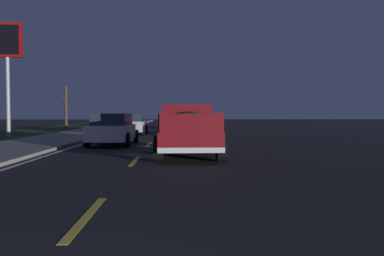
{
  "coord_description": "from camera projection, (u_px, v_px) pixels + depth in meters",
  "views": [
    {
      "loc": [
        -1.33,
        -1.33,
        1.53
      ],
      "look_at": [
        12.06,
        -1.91,
        1.01
      ],
      "focal_mm": 34.82,
      "sensor_mm": 36.0,
      "label": 1
    }
  ],
  "objects": [
    {
      "name": "ground",
      "position": [
        158.0,
        134.0,
        28.29
      ],
      "size": [
        144.0,
        144.0,
        0.0
      ],
      "primitive_type": "plane",
      "color": "black"
    },
    {
      "name": "sedan_white",
      "position": [
        113.0,
        129.0,
        18.19
      ],
      "size": [
        4.45,
        2.1,
        1.54
      ],
      "color": "silver",
      "rests_on": "ground"
    },
    {
      "name": "sedan_red",
      "position": [
        182.0,
        121.0,
        37.69
      ],
      "size": [
        4.41,
        2.04,
        1.54
      ],
      "color": "maroon",
      "rests_on": "ground"
    },
    {
      "name": "sedan_black",
      "position": [
        183.0,
        124.0,
        26.72
      ],
      "size": [
        4.45,
        2.11,
        1.54
      ],
      "color": "black",
      "rests_on": "ground"
    },
    {
      "name": "sedan_silver",
      "position": [
        132.0,
        124.0,
        27.09
      ],
      "size": [
        4.43,
        2.07,
        1.54
      ],
      "color": "#B2B5BA",
      "rests_on": "ground"
    },
    {
      "name": "lane_markings",
      "position": [
        128.0,
        133.0,
        29.93
      ],
      "size": [
        108.0,
        3.54,
        0.01
      ],
      "color": "yellow",
      "rests_on": "ground"
    },
    {
      "name": "bare_tree_far",
      "position": [
        66.0,
        107.0,
        39.94
      ],
      "size": [
        1.1,
        0.49,
        4.42
      ],
      "color": "#423323",
      "rests_on": "ground"
    },
    {
      "name": "grass_verge",
      "position": [
        15.0,
        134.0,
        27.82
      ],
      "size": [
        108.0,
        6.0,
        0.01
      ],
      "primitive_type": "cube",
      "color": "#1E3819",
      "rests_on": "ground"
    },
    {
      "name": "gas_price_sign",
      "position": [
        7.0,
        51.0,
        23.68
      ],
      "size": [
        0.27,
        1.9,
        7.33
      ],
      "color": "#99999E",
      "rests_on": "ground"
    },
    {
      "name": "pickup_truck",
      "position": [
        187.0,
        129.0,
        13.68
      ],
      "size": [
        5.45,
        2.33,
        1.87
      ],
      "color": "maroon",
      "rests_on": "ground"
    },
    {
      "name": "sidewalk_shoulder",
      "position": [
        83.0,
        133.0,
        28.03
      ],
      "size": [
        108.0,
        4.0,
        0.12
      ],
      "primitive_type": "cube",
      "color": "gray",
      "rests_on": "ground"
    }
  ]
}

